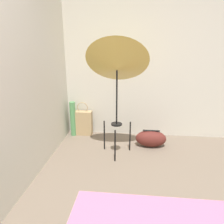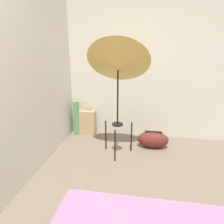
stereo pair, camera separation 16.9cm
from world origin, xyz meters
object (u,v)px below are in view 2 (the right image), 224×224
Objects in this scene: tote_bag at (87,122)px; photo_umbrella at (118,65)px; duffel_bag at (153,140)px; paper_roll at (77,118)px.

photo_umbrella is at bearing -44.51° from tote_bag.
photo_umbrella reaches higher than duffel_bag.
photo_umbrella is 3.46× the size of duffel_bag.
photo_umbrella is at bearing -35.86° from paper_roll.
photo_umbrella is 2.78× the size of tote_bag.
photo_umbrella is 1.39m from tote_bag.
duffel_bag is 1.37m from paper_roll.
photo_umbrella reaches higher than tote_bag.
tote_bag is 1.21m from duffel_bag.
duffel_bag is 0.79× the size of paper_roll.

